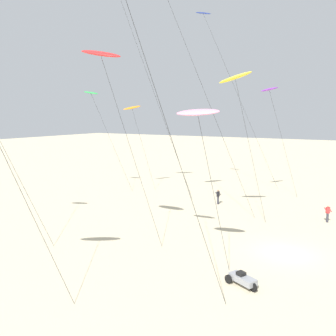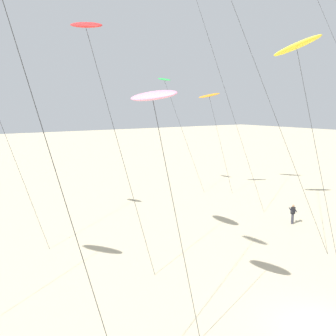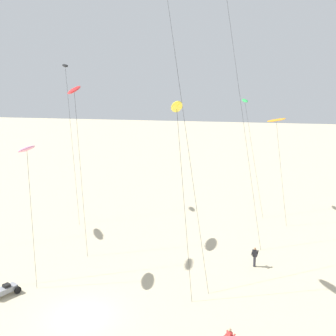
{
  "view_description": "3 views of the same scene",
  "coord_description": "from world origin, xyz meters",
  "px_view_note": "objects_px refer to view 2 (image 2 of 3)",
  "views": [
    {
      "loc": [
        -25.48,
        -4.56,
        9.95
      ],
      "look_at": [
        -0.68,
        9.51,
        5.68
      ],
      "focal_mm": 37.64,
      "sensor_mm": 36.0,
      "label": 1
    },
    {
      "loc": [
        -13.24,
        -7.42,
        9.69
      ],
      "look_at": [
        2.29,
        15.35,
        4.81
      ],
      "focal_mm": 36.99,
      "sensor_mm": 36.0,
      "label": 2
    },
    {
      "loc": [
        10.48,
        -21.82,
        15.02
      ],
      "look_at": [
        3.13,
        12.48,
        7.4
      ],
      "focal_mm": 42.8,
      "sensor_mm": 36.0,
      "label": 3
    }
  ],
  "objects_px": {
    "kite_green": "(165,81)",
    "kite_flyer_middle": "(293,214)",
    "kite_pink": "(153,97)",
    "kite_orange": "(210,97)",
    "kite_yellow": "(297,47)",
    "kite_red": "(86,26)"
  },
  "relations": [
    {
      "from": "kite_pink",
      "to": "kite_green",
      "type": "bearing_deg",
      "value": 55.17
    },
    {
      "from": "kite_green",
      "to": "kite_flyer_middle",
      "type": "height_order",
      "value": "kite_green"
    },
    {
      "from": "kite_orange",
      "to": "kite_red",
      "type": "xyz_separation_m",
      "value": [
        -18.3,
        -10.33,
        3.37
      ]
    },
    {
      "from": "kite_flyer_middle",
      "to": "kite_red",
      "type": "bearing_deg",
      "value": 171.11
    },
    {
      "from": "kite_yellow",
      "to": "kite_flyer_middle",
      "type": "bearing_deg",
      "value": 32.06
    },
    {
      "from": "kite_yellow",
      "to": "kite_pink",
      "type": "bearing_deg",
      "value": -172.4
    },
    {
      "from": "kite_green",
      "to": "kite_flyer_middle",
      "type": "bearing_deg",
      "value": -84.37
    },
    {
      "from": "kite_pink",
      "to": "kite_green",
      "type": "relative_size",
      "value": 0.8
    },
    {
      "from": "kite_flyer_middle",
      "to": "kite_pink",
      "type": "bearing_deg",
      "value": -163.02
    },
    {
      "from": "kite_orange",
      "to": "kite_pink",
      "type": "bearing_deg",
      "value": -135.96
    },
    {
      "from": "kite_green",
      "to": "kite_red",
      "type": "distance_m",
      "value": 20.58
    },
    {
      "from": "kite_orange",
      "to": "kite_pink",
      "type": "distance_m",
      "value": 26.0
    },
    {
      "from": "kite_green",
      "to": "kite_yellow",
      "type": "bearing_deg",
      "value": -101.73
    },
    {
      "from": "kite_orange",
      "to": "kite_yellow",
      "type": "distance_m",
      "value": 18.45
    },
    {
      "from": "kite_pink",
      "to": "kite_green",
      "type": "height_order",
      "value": "kite_green"
    },
    {
      "from": "kite_red",
      "to": "kite_flyer_middle",
      "type": "bearing_deg",
      "value": -8.89
    },
    {
      "from": "kite_orange",
      "to": "kite_green",
      "type": "xyz_separation_m",
      "value": [
        -3.45,
        3.83,
        1.76
      ]
    },
    {
      "from": "kite_pink",
      "to": "kite_flyer_middle",
      "type": "distance_m",
      "value": 19.9
    },
    {
      "from": "kite_red",
      "to": "kite_yellow",
      "type": "bearing_deg",
      "value": -30.59
    },
    {
      "from": "kite_orange",
      "to": "kite_red",
      "type": "distance_m",
      "value": 21.28
    },
    {
      "from": "kite_orange",
      "to": "kite_flyer_middle",
      "type": "height_order",
      "value": "kite_orange"
    },
    {
      "from": "kite_yellow",
      "to": "kite_orange",
      "type": "bearing_deg",
      "value": 65.15
    }
  ]
}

